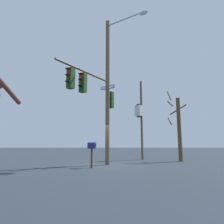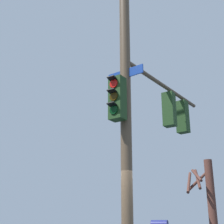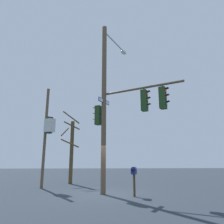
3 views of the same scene
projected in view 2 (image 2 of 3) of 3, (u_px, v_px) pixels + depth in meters
main_signal_pole_assembly at (135, 81)px, 9.25m from camera, size 5.10×4.42×9.82m
bare_tree_behind_pole at (209, 202)px, 14.74m from camera, size 1.51×1.87×4.12m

